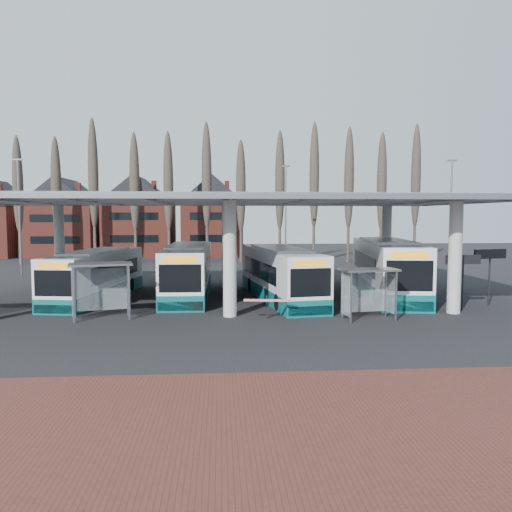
{
  "coord_description": "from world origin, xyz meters",
  "views": [
    {
      "loc": [
        -0.49,
        -23.13,
        5.2
      ],
      "look_at": [
        1.68,
        7.0,
        2.78
      ],
      "focal_mm": 35.0,
      "sensor_mm": 36.0,
      "label": 1
    }
  ],
  "objects": [
    {
      "name": "ground",
      "position": [
        0.0,
        0.0,
        0.0
      ],
      "size": [
        140.0,
        140.0,
        0.0
      ],
      "primitive_type": "plane",
      "color": "black",
      "rests_on": "ground"
    },
    {
      "name": "brick_strip",
      "position": [
        0.0,
        -12.0,
        0.01
      ],
      "size": [
        70.0,
        10.0,
        0.03
      ],
      "primitive_type": "cube",
      "color": "#552822",
      "rests_on": "ground"
    },
    {
      "name": "station_canopy",
      "position": [
        0.0,
        8.0,
        5.68
      ],
      "size": [
        32.0,
        16.0,
        6.34
      ],
      "color": "beige",
      "rests_on": "ground"
    },
    {
      "name": "poplar_row",
      "position": [
        0.0,
        33.0,
        8.78
      ],
      "size": [
        45.1,
        1.1,
        14.5
      ],
      "color": "#473D33",
      "rests_on": "ground"
    },
    {
      "name": "townhouse_row",
      "position": [
        -15.75,
        44.0,
        5.94
      ],
      "size": [
        36.8,
        10.3,
        12.25
      ],
      "color": "brown",
      "rests_on": "ground"
    },
    {
      "name": "lamp_post_a",
      "position": [
        -18.0,
        22.0,
        5.34
      ],
      "size": [
        0.8,
        0.16,
        10.17
      ],
      "color": "slate",
      "rests_on": "ground"
    },
    {
      "name": "lamp_post_b",
      "position": [
        6.0,
        26.0,
        5.34
      ],
      "size": [
        0.8,
        0.16,
        10.17
      ],
      "color": "slate",
      "rests_on": "ground"
    },
    {
      "name": "lamp_post_c",
      "position": [
        20.0,
        20.0,
        5.34
      ],
      "size": [
        0.8,
        0.16,
        10.17
      ],
      "color": "slate",
      "rests_on": "ground"
    },
    {
      "name": "bus_0",
      "position": [
        -8.31,
        8.9,
        1.45
      ],
      "size": [
        4.12,
        11.27,
        3.07
      ],
      "rotation": [
        0.0,
        0.0,
        -0.16
      ],
      "color": "white",
      "rests_on": "ground"
    },
    {
      "name": "bus_1",
      "position": [
        -2.57,
        9.76,
        1.59
      ],
      "size": [
        2.73,
        12.16,
        3.37
      ],
      "rotation": [
        0.0,
        0.0,
        -0.01
      ],
      "color": "white",
      "rests_on": "ground"
    },
    {
      "name": "bus_2",
      "position": [
        3.24,
        7.76,
        1.54
      ],
      "size": [
        4.24,
        11.98,
        3.26
      ],
      "rotation": [
        0.0,
        0.0,
        0.15
      ],
      "color": "white",
      "rests_on": "ground"
    },
    {
      "name": "bus_3",
      "position": [
        10.52,
        9.14,
        1.73
      ],
      "size": [
        4.69,
        13.45,
        3.66
      ],
      "rotation": [
        0.0,
        0.0,
        -0.14
      ],
      "color": "white",
      "rests_on": "ground"
    },
    {
      "name": "shelter_1",
      "position": [
        -6.53,
        2.48,
        2.07
      ],
      "size": [
        3.34,
        2.2,
        2.85
      ],
      "rotation": [
        0.0,
        0.0,
        0.23
      ],
      "color": "gray",
      "rests_on": "ground"
    },
    {
      "name": "shelter_2",
      "position": [
        6.92,
        1.27,
        1.87
      ],
      "size": [
        2.94,
        1.75,
        2.58
      ],
      "rotation": [
        0.0,
        0.0,
        0.14
      ],
      "color": "gray",
      "rests_on": "ground"
    },
    {
      "name": "info_sign_0",
      "position": [
        12.88,
        3.32,
        2.58
      ],
      "size": [
        2.06,
        0.31,
        3.07
      ],
      "rotation": [
        0.0,
        0.0,
        0.09
      ],
      "color": "black",
      "rests_on": "ground"
    },
    {
      "name": "info_sign_1",
      "position": [
        15.12,
        4.6,
        2.76
      ],
      "size": [
        2.18,
        0.63,
        3.29
      ],
      "rotation": [
        0.0,
        0.0,
        0.23
      ],
      "color": "black",
      "rests_on": "ground"
    },
    {
      "name": "barrier",
      "position": [
        1.85,
        1.42,
        0.92
      ],
      "size": [
        2.36,
        0.79,
        1.18
      ],
      "rotation": [
        0.0,
        0.0,
        -0.13
      ],
      "color": "black",
      "rests_on": "ground"
    }
  ]
}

